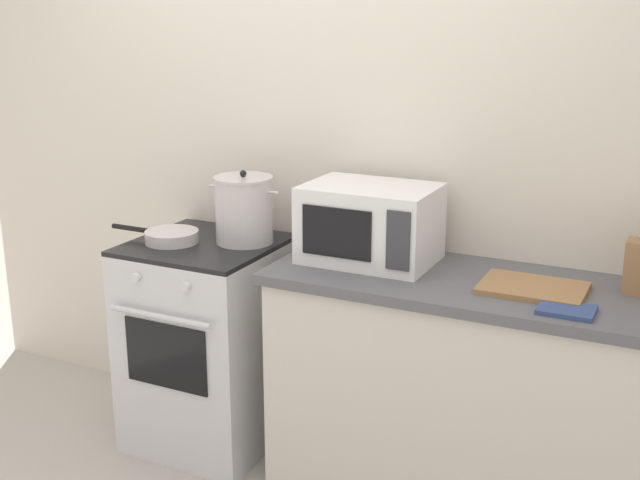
# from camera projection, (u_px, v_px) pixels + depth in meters

# --- Properties ---
(back_wall) EXTENTS (4.40, 0.10, 2.50)m
(back_wall) POSITION_uv_depth(u_px,v_px,m) (381.00, 164.00, 3.38)
(back_wall) COLOR silver
(back_wall) RESTS_ON ground_plane
(lower_cabinet_right) EXTENTS (1.64, 0.56, 0.88)m
(lower_cabinet_right) POSITION_uv_depth(u_px,v_px,m) (490.00, 404.00, 3.05)
(lower_cabinet_right) COLOR beige
(lower_cabinet_right) RESTS_ON ground_plane
(countertop_right) EXTENTS (1.70, 0.60, 0.04)m
(countertop_right) POSITION_uv_depth(u_px,v_px,m) (497.00, 289.00, 2.92)
(countertop_right) COLOR #59595E
(countertop_right) RESTS_ON lower_cabinet_right
(stove) EXTENTS (0.60, 0.64, 0.92)m
(stove) POSITION_uv_depth(u_px,v_px,m) (208.00, 343.00, 3.55)
(stove) COLOR silver
(stove) RESTS_ON ground_plane
(stock_pot) EXTENTS (0.33, 0.25, 0.31)m
(stock_pot) POSITION_uv_depth(u_px,v_px,m) (244.00, 210.00, 3.39)
(stock_pot) COLOR silver
(stock_pot) RESTS_ON stove
(frying_pan) EXTENTS (0.43, 0.23, 0.05)m
(frying_pan) POSITION_uv_depth(u_px,v_px,m) (170.00, 236.00, 3.42)
(frying_pan) COLOR silver
(frying_pan) RESTS_ON stove
(microwave) EXTENTS (0.50, 0.37, 0.30)m
(microwave) POSITION_uv_depth(u_px,v_px,m) (370.00, 223.00, 3.14)
(microwave) COLOR white
(microwave) RESTS_ON countertop_right
(cutting_board) EXTENTS (0.36, 0.26, 0.02)m
(cutting_board) POSITION_uv_depth(u_px,v_px,m) (533.00, 288.00, 2.84)
(cutting_board) COLOR #997047
(cutting_board) RESTS_ON countertop_right
(oven_mitt) EXTENTS (0.18, 0.14, 0.02)m
(oven_mitt) POSITION_uv_depth(u_px,v_px,m) (567.00, 310.00, 2.64)
(oven_mitt) COLOR #33477A
(oven_mitt) RESTS_ON countertop_right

